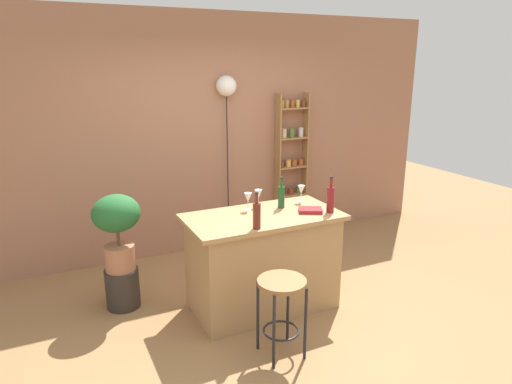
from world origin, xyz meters
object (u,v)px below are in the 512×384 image
Objects in this scene: bottle_soda_blue at (257,215)px; pendant_globe_light at (226,88)px; wine_glass_center at (258,195)px; cookbook at (310,210)px; bottle_olive_oil at (331,199)px; bottle_spirits_clear at (281,196)px; plant_stool at (123,288)px; wine_glass_right at (248,198)px; potted_plant at (117,224)px; spice_shelf at (291,167)px; wine_glass_left at (301,190)px; bar_stool at (282,298)px.

pendant_globe_light reaches higher than bottle_soda_blue.
wine_glass_center is 0.52m from cookbook.
bottle_olive_oil is at bearing 6.33° from bottle_soda_blue.
bottle_spirits_clear is (0.45, 0.41, -0.01)m from bottle_soda_blue.
bottle_spirits_clear is 0.31m from cookbook.
wine_glass_right reaches higher than plant_stool.
potted_plant is 1.33m from bottle_soda_blue.
spice_shelf is 1.67m from bottle_spirits_clear.
bottle_soda_blue is 0.50m from wine_glass_right.
potted_plant is 2.45× the size of bottle_spirits_clear.
bottle_olive_oil is (1.77, -0.78, 0.85)m from plant_stool.
wine_glass_left is 0.58m from wine_glass_right.
wine_glass_center is (1.26, -0.33, 0.84)m from plant_stool.
bottle_soda_blue is at bearing -173.67° from bottle_olive_oil.
pendant_globe_light is (-0.29, 1.74, 0.91)m from bottle_olive_oil.
bottle_soda_blue is 1.05× the size of bottle_spirits_clear.
bar_stool is at bearing -52.69° from plant_stool.
potted_plant is at bearing 161.17° from wine_glass_right.
wine_glass_right is 0.08× the size of pendant_globe_light.
plant_stool is at bearing -175.20° from cookbook.
wine_glass_center is 0.15m from wine_glass_right.
cookbook is (0.63, 0.61, 0.44)m from bar_stool.
bottle_olive_oil is 1.99m from pendant_globe_light.
pendant_globe_light is at bearing 99.75° from wine_glass_left.
bottle_olive_oil is 2.07× the size of wine_glass_left.
potted_plant is at bearing 138.86° from bottle_soda_blue.
spice_shelf is 2.26m from bottle_soda_blue.
bar_stool is 0.98m from cookbook.
wine_glass_left is 1.00× the size of wine_glass_right.
bar_stool is 1.67m from potted_plant.
bottle_olive_oil is (0.78, 0.52, 0.55)m from bar_stool.
wine_glass_right is 1.67m from pendant_globe_light.
potted_plant is 1.21m from wine_glass_right.
bottle_soda_blue is (0.99, -0.86, 0.21)m from potted_plant.
bar_stool is 2.66m from spice_shelf.
bottle_olive_oil reaches higher than bottle_spirits_clear.
spice_shelf is 0.89× the size of pendant_globe_light.
bottle_olive_oil is 2.07× the size of wine_glass_center.
bottle_olive_oil is 1.09× the size of bottle_soda_blue.
bar_stool is 1.07m from wine_glass_right.
bottle_spirits_clear is 0.28m from wine_glass_left.
bottle_soda_blue reaches higher than wine_glass_center.
bar_stool is 0.31× the size of pendant_globe_light.
wine_glass_left is (0.72, 0.93, 0.54)m from bar_stool.
plant_stool is 1.91m from cookbook.
bottle_spirits_clear is (-0.33, 0.32, -0.02)m from bottle_olive_oil.
bottle_soda_blue is at bearing -127.20° from spice_shelf.
potted_plant is (-2.35, -0.94, -0.10)m from spice_shelf.
potted_plant is at bearing 127.31° from bar_stool.
wine_glass_right is (-0.13, -0.06, 0.00)m from wine_glass_center.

